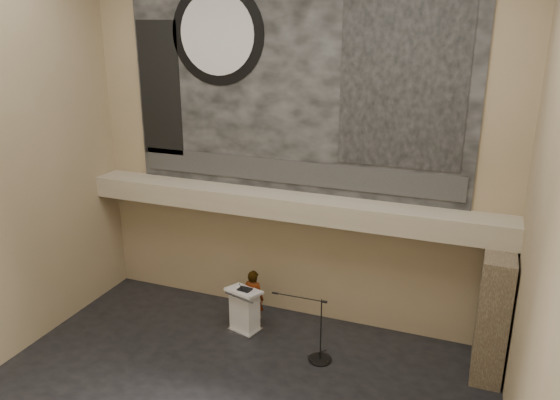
% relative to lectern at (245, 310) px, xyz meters
% --- Properties ---
extents(wall_back, '(10.00, 0.02, 8.50)m').
position_rel_lectern_xyz_m(wall_back, '(0.69, 1.31, 3.70)').
color(wall_back, '#907F5B').
rests_on(wall_back, floor).
extents(wall_front, '(10.00, 0.02, 8.50)m').
position_rel_lectern_xyz_m(wall_front, '(0.69, -6.69, 3.70)').
color(wall_front, '#907F5B').
rests_on(wall_front, floor).
extents(wall_right, '(0.02, 8.00, 8.50)m').
position_rel_lectern_xyz_m(wall_right, '(5.69, -2.69, 3.70)').
color(wall_right, '#907F5B').
rests_on(wall_right, floor).
extents(soffit, '(10.00, 0.80, 0.50)m').
position_rel_lectern_xyz_m(soffit, '(0.69, 0.91, 2.40)').
color(soffit, tan).
rests_on(soffit, wall_back).
extents(sprinkler_left, '(0.04, 0.04, 0.06)m').
position_rel_lectern_xyz_m(sprinkler_left, '(-0.91, 0.86, 2.12)').
color(sprinkler_left, '#B2893D').
rests_on(sprinkler_left, soffit).
extents(sprinkler_right, '(0.04, 0.04, 0.06)m').
position_rel_lectern_xyz_m(sprinkler_right, '(2.59, 0.86, 2.12)').
color(sprinkler_right, '#B2893D').
rests_on(sprinkler_right, soffit).
extents(banner, '(8.00, 0.05, 5.00)m').
position_rel_lectern_xyz_m(banner, '(0.69, 1.28, 5.15)').
color(banner, black).
rests_on(banner, wall_back).
extents(banner_text_strip, '(7.76, 0.02, 0.55)m').
position_rel_lectern_xyz_m(banner_text_strip, '(0.69, 1.24, 3.10)').
color(banner_text_strip, '#2A2A2A').
rests_on(banner_text_strip, banner).
extents(banner_clock_rim, '(2.30, 0.02, 2.30)m').
position_rel_lectern_xyz_m(banner_clock_rim, '(-1.11, 1.24, 6.15)').
color(banner_clock_rim, black).
rests_on(banner_clock_rim, banner).
extents(banner_clock_face, '(1.84, 0.02, 1.84)m').
position_rel_lectern_xyz_m(banner_clock_face, '(-1.11, 1.22, 6.15)').
color(banner_clock_face, silver).
rests_on(banner_clock_face, banner).
extents(banner_building_print, '(2.60, 0.02, 3.60)m').
position_rel_lectern_xyz_m(banner_building_print, '(3.09, 1.24, 5.25)').
color(banner_building_print, black).
rests_on(banner_building_print, banner).
extents(banner_brick_print, '(1.10, 0.02, 3.20)m').
position_rel_lectern_xyz_m(banner_brick_print, '(-2.71, 1.24, 4.85)').
color(banner_brick_print, black).
rests_on(banner_brick_print, banner).
extents(stone_pier, '(0.60, 1.40, 2.70)m').
position_rel_lectern_xyz_m(stone_pier, '(5.34, 0.46, 0.80)').
color(stone_pier, '#45392A').
rests_on(stone_pier, floor).
extents(lectern, '(0.88, 0.73, 1.14)m').
position_rel_lectern_xyz_m(lectern, '(0.00, 0.00, 0.00)').
color(lectern, silver).
rests_on(lectern, floor).
extents(binder, '(0.32, 0.27, 0.04)m').
position_rel_lectern_xyz_m(binder, '(0.03, -0.03, 0.56)').
color(binder, black).
rests_on(binder, lectern).
extents(papers, '(0.25, 0.30, 0.00)m').
position_rel_lectern_xyz_m(papers, '(-0.12, -0.01, 0.55)').
color(papers, silver).
rests_on(papers, lectern).
extents(speaker_person, '(0.55, 0.38, 1.45)m').
position_rel_lectern_xyz_m(speaker_person, '(0.09, 0.32, 0.17)').
color(speaker_person, silver).
rests_on(speaker_person, floor).
extents(mic_stand, '(1.35, 0.52, 1.47)m').
position_rel_lectern_xyz_m(mic_stand, '(1.96, -0.46, -0.34)').
color(mic_stand, black).
rests_on(mic_stand, floor).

